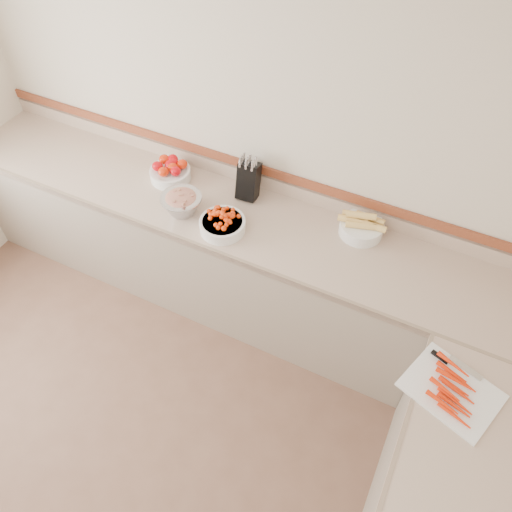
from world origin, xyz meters
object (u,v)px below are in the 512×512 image
at_px(cherry_tomato_bowl, 223,223).
at_px(corn_bowl, 362,226).
at_px(cutting_board, 452,390).
at_px(rhubarb_bowl, 182,203).
at_px(knife_block, 248,180).
at_px(tomato_bowl, 170,171).

relative_size(cherry_tomato_bowl, corn_bowl, 0.96).
bearing_deg(cutting_board, corn_bowl, 131.66).
bearing_deg(corn_bowl, cutting_board, -48.34).
height_order(rhubarb_bowl, cutting_board, rhubarb_bowl).
height_order(knife_block, corn_bowl, knife_block).
relative_size(knife_block, cherry_tomato_bowl, 1.12).
bearing_deg(knife_block, cherry_tomato_bowl, -89.86).
height_order(tomato_bowl, rhubarb_bowl, rhubarb_bowl).
xyz_separation_m(knife_block, cutting_board, (1.48, -0.80, -0.11)).
relative_size(cherry_tomato_bowl, rhubarb_bowl, 1.08).
height_order(corn_bowl, rhubarb_bowl, corn_bowl).
relative_size(knife_block, cutting_board, 0.64).
relative_size(knife_block, tomato_bowl, 1.16).
distance_m(knife_block, cherry_tomato_bowl, 0.36).
distance_m(knife_block, corn_bowl, 0.76).
bearing_deg(cherry_tomato_bowl, corn_bowl, 24.49).
height_order(cherry_tomato_bowl, rhubarb_bowl, cherry_tomato_bowl).
xyz_separation_m(tomato_bowl, rhubarb_bowl, (0.24, -0.25, 0.02)).
bearing_deg(cutting_board, tomato_bowl, 160.18).
height_order(cherry_tomato_bowl, cutting_board, cherry_tomato_bowl).
bearing_deg(corn_bowl, rhubarb_bowl, -163.30).
height_order(tomato_bowl, corn_bowl, corn_bowl).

